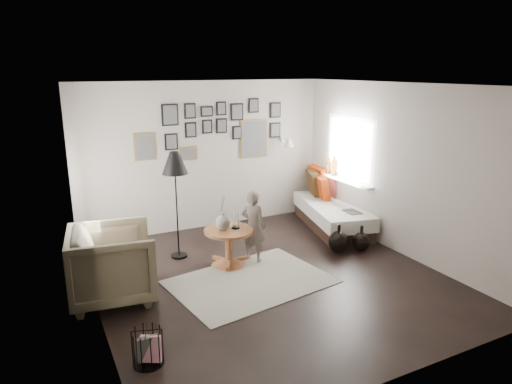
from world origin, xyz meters
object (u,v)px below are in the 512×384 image
daybed (329,210)px  demijohn_large (338,242)px  armchair (113,264)px  demijohn_small (361,242)px  vase (223,220)px  floor_lamp (175,167)px  child (253,226)px  pedestal_table (229,249)px  magazine_basket (148,347)px

daybed → demijohn_large: bearing=-105.1°
armchair → demijohn_small: (3.74, -0.18, -0.30)m
daybed → armchair: bearing=-151.7°
armchair → demijohn_small: 3.76m
vase → armchair: 1.64m
floor_lamp → child: floor_lamp is taller
vase → demijohn_small: (2.15, -0.47, -0.55)m
floor_lamp → demijohn_small: 3.11m
demijohn_large → child: (-1.33, 0.32, 0.37)m
armchair → demijohn_large: (3.39, -0.06, -0.28)m
vase → daybed: vase is taller
armchair → floor_lamp: 1.72m
child → vase: bearing=51.5°
pedestal_table → daybed: 2.45m
demijohn_large → demijohn_small: 0.37m
daybed → child: bearing=-144.3°
daybed → floor_lamp: bearing=-163.7°
daybed → child: (-1.93, -0.78, 0.25)m
demijohn_small → armchair: bearing=177.2°
pedestal_table → floor_lamp: size_ratio=0.43×
daybed → demijohn_small: 1.25m
pedestal_table → magazine_basket: bearing=-132.6°
vase → demijohn_large: 1.91m
pedestal_table → child: size_ratio=0.65×
vase → demijohn_large: (1.80, -0.35, -0.53)m
pedestal_table → vase: 0.46m
floor_lamp → demijohn_large: (2.28, -0.97, -1.23)m
pedestal_table → vase: bearing=166.0°
vase → demijohn_small: vase is taller
floor_lamp → child: size_ratio=1.49×
vase → demijohn_small: size_ratio=1.21×
pedestal_table → magazine_basket: 2.41m
demijohn_large → child: child is taller
daybed → magazine_basket: size_ratio=5.75×
vase → demijohn_large: size_ratio=1.10×
demijohn_small → daybed: bearing=78.2°
magazine_basket → child: (2.02, 1.76, 0.37)m
armchair → magazine_basket: size_ratio=2.77×
pedestal_table → magazine_basket: pedestal_table is taller
floor_lamp → demijohn_small: (2.63, -1.09, -1.25)m
daybed → floor_lamp: (-2.88, -0.12, 1.11)m
daybed → demijohn_small: size_ratio=5.04×
child → floor_lamp: bearing=20.7°
daybed → armchair: (-4.00, -1.03, 0.17)m
demijohn_large → armchair: bearing=179.0°
daybed → demijohn_large: (-0.60, -1.10, -0.12)m
demijohn_small → pedestal_table: bearing=167.7°
demijohn_small → floor_lamp: bearing=157.5°
daybed → magazine_basket: bearing=-133.5°
pedestal_table → demijohn_small: bearing=-12.3°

